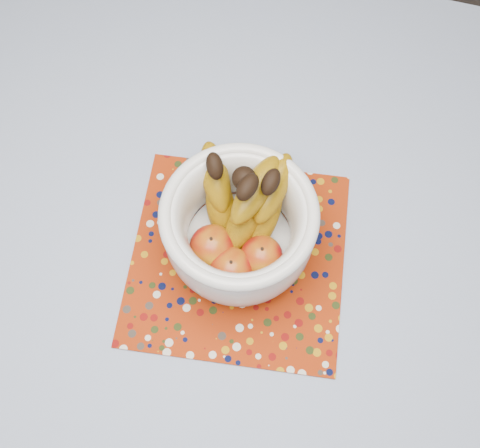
# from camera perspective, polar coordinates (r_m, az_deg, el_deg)

# --- Properties ---
(table) EXTENTS (1.20, 1.20, 0.75)m
(table) POSITION_cam_1_polar(r_m,az_deg,el_deg) (1.02, -1.70, -4.61)
(table) COLOR brown
(table) RESTS_ON ground
(tablecloth) EXTENTS (1.32, 1.32, 0.01)m
(tablecloth) POSITION_cam_1_polar(r_m,az_deg,el_deg) (0.94, -1.83, -3.04)
(tablecloth) COLOR #627AA4
(tablecloth) RESTS_ON table
(placemat) EXTENTS (0.39, 0.39, 0.00)m
(placemat) POSITION_cam_1_polar(r_m,az_deg,el_deg) (0.93, -0.22, -3.42)
(placemat) COLOR maroon
(placemat) RESTS_ON tablecloth
(fruit_bowl) EXTENTS (0.25, 0.25, 0.20)m
(fruit_bowl) POSITION_cam_1_polar(r_m,az_deg,el_deg) (0.86, -0.02, 0.40)
(fruit_bowl) COLOR silver
(fruit_bowl) RESTS_ON placemat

